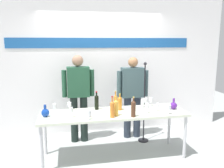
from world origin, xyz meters
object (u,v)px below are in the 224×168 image
object	(u,v)px
presenter_left	(78,93)
wine_glass_left_1	(88,111)
wine_glass_right_0	(169,108)
decanter_blue_right	(173,105)
wine_glass_right_1	(145,100)
wine_glass_right_3	(157,106)
wine_bottle_4	(97,102)
wine_glass_right_4	(147,106)
wine_glass_left_0	(69,104)
wine_glass_left_4	(71,110)
wine_glass_right_2	(143,102)
wine_bottle_3	(112,109)
display_table	(114,116)
microphone_stand	(144,115)
wine_glass_left_2	(54,107)
wine_bottle_0	(116,101)
wine_bottle_2	(120,103)
wine_glass_right_5	(151,100)
wine_glass_left_3	(89,113)
wine_bottle_5	(116,107)
decanter_blue_left	(45,112)
wine_bottle_1	(133,108)
presenter_right	(133,92)

from	to	relation	value
presenter_left	wine_glass_left_1	world-z (taller)	presenter_left
wine_glass_right_0	decanter_blue_right	bearing A→B (deg)	50.61
wine_glass_right_1	wine_glass_right_3	world-z (taller)	wine_glass_right_1
wine_bottle_4	wine_glass_right_4	bearing A→B (deg)	-24.41
wine_glass_left_0	wine_glass_right_4	bearing A→B (deg)	-17.60
wine_glass_left_4	wine_glass_right_2	size ratio (longest dim) A/B	1.13
wine_bottle_3	display_table	bearing A→B (deg)	73.16
wine_glass_right_2	microphone_stand	bearing A→B (deg)	65.77
wine_glass_left_0	microphone_stand	bearing A→B (deg)	9.27
wine_glass_right_3	wine_bottle_4	bearing A→B (deg)	162.64
wine_glass_left_2	wine_glass_right_4	world-z (taller)	wine_glass_right_4
presenter_left	wine_bottle_0	xyz separation A→B (m)	(0.61, -0.50, -0.06)
decanter_blue_right	wine_bottle_2	world-z (taller)	wine_bottle_2
wine_bottle_0	wine_glass_right_0	bearing A→B (deg)	-32.47
wine_glass_left_1	presenter_left	bearing A→B (deg)	96.55
wine_glass_right_2	wine_glass_right_5	size ratio (longest dim) A/B	0.94
wine_glass_left_3	decanter_blue_right	bearing A→B (deg)	10.09
wine_bottle_0	wine_glass_left_4	xyz separation A→B (m)	(-0.77, -0.37, -0.01)
wine_bottle_5	wine_glass_right_4	xyz separation A→B (m)	(0.52, 0.04, -0.03)
wine_bottle_0	wine_bottle_3	world-z (taller)	wine_bottle_3
decanter_blue_left	wine_glass_left_1	distance (m)	0.67
decanter_blue_right	wine_glass_right_2	world-z (taller)	decanter_blue_right
decanter_blue_right	wine_glass_left_1	xyz separation A→B (m)	(-1.47, -0.14, 0.03)
wine_bottle_1	wine_bottle_3	bearing A→B (deg)	174.73
decanter_blue_left	wine_glass_right_0	world-z (taller)	decanter_blue_left
wine_glass_left_0	wine_glass_right_4	xyz separation A→B (m)	(1.24, -0.39, 0.01)
wine_glass_right_2	wine_glass_left_4	bearing A→B (deg)	-165.69
wine_bottle_2	wine_glass_left_4	size ratio (longest dim) A/B	1.73
wine_bottle_3	wine_glass_left_1	xyz separation A→B (m)	(-0.35, 0.09, -0.04)
wine_bottle_1	wine_glass_right_1	size ratio (longest dim) A/B	2.05
wine_glass_right_2	decanter_blue_left	bearing A→B (deg)	-173.10
wine_bottle_0	wine_glass_right_1	world-z (taller)	wine_bottle_0
presenter_right	display_table	bearing A→B (deg)	-125.79
wine_glass_right_0	wine_glass_right_2	size ratio (longest dim) A/B	1.05
wine_glass_left_4	microphone_stand	bearing A→B (deg)	24.36
wine_glass_right_1	wine_glass_right_4	xyz separation A→B (m)	(-0.10, -0.36, 0.00)
presenter_left	wine_glass_right_1	size ratio (longest dim) A/B	10.86
wine_glass_right_3	wine_glass_left_4	bearing A→B (deg)	-177.88
wine_bottle_3	microphone_stand	bearing A→B (deg)	43.90
wine_glass_left_1	wine_glass_right_2	bearing A→B (deg)	18.98
wine_bottle_3	wine_glass_right_1	world-z (taller)	wine_bottle_3
presenter_right	wine_glass_right_0	distance (m)	1.04
wine_glass_left_2	wine_glass_right_0	bearing A→B (deg)	-13.15
wine_glass_right_0	wine_bottle_1	bearing A→B (deg)	-177.90
display_table	wine_glass_right_5	size ratio (longest dim) A/B	15.32
wine_glass_left_4	wine_bottle_5	bearing A→B (deg)	-3.21
presenter_left	wine_glass_left_4	world-z (taller)	presenter_left
wine_bottle_2	wine_glass_right_3	world-z (taller)	wine_bottle_2
wine_glass_left_1	wine_glass_right_4	world-z (taller)	wine_glass_right_4
decanter_blue_left	wine_glass_left_4	xyz separation A→B (m)	(0.39, -0.12, 0.05)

